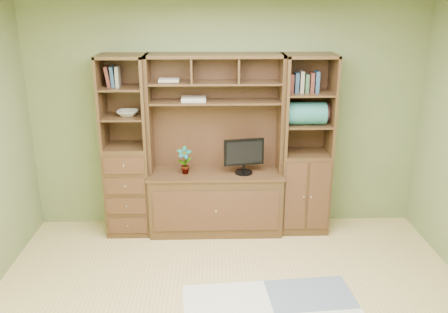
{
  "coord_description": "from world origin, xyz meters",
  "views": [
    {
      "loc": [
        -0.17,
        -3.32,
        2.63
      ],
      "look_at": [
        -0.05,
        1.2,
        1.1
      ],
      "focal_mm": 38.0,
      "sensor_mm": 36.0,
      "label": 1
    }
  ],
  "objects_px": {
    "center_hutch": "(216,148)",
    "monitor": "(244,150)",
    "right_tower": "(306,146)",
    "left_tower": "(127,147)"
  },
  "relations": [
    {
      "from": "center_hutch",
      "to": "monitor",
      "type": "distance_m",
      "value": 0.32
    },
    {
      "from": "center_hutch",
      "to": "right_tower",
      "type": "xyz_separation_m",
      "value": [
        1.02,
        0.04,
        0.0
      ]
    },
    {
      "from": "center_hutch",
      "to": "left_tower",
      "type": "relative_size",
      "value": 1.0
    },
    {
      "from": "center_hutch",
      "to": "monitor",
      "type": "xyz_separation_m",
      "value": [
        0.32,
        -0.03,
        -0.02
      ]
    },
    {
      "from": "center_hutch",
      "to": "right_tower",
      "type": "relative_size",
      "value": 1.0
    },
    {
      "from": "right_tower",
      "to": "monitor",
      "type": "height_order",
      "value": "right_tower"
    },
    {
      "from": "center_hutch",
      "to": "left_tower",
      "type": "xyz_separation_m",
      "value": [
        -1.0,
        0.04,
        0.0
      ]
    },
    {
      "from": "center_hutch",
      "to": "monitor",
      "type": "bearing_deg",
      "value": -6.3
    },
    {
      "from": "left_tower",
      "to": "monitor",
      "type": "bearing_deg",
      "value": -3.26
    },
    {
      "from": "center_hutch",
      "to": "left_tower",
      "type": "height_order",
      "value": "same"
    }
  ]
}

